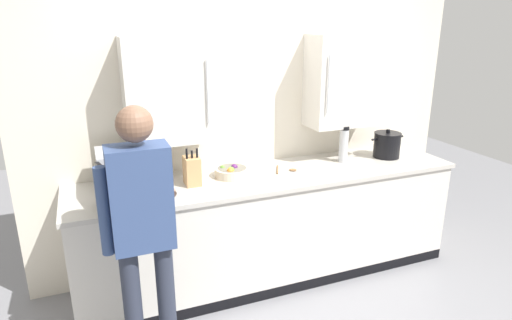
# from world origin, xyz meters

# --- Properties ---
(ground_plane) EXTENTS (9.21, 9.21, 0.00)m
(ground_plane) POSITION_xyz_m (0.00, 0.00, 0.00)
(ground_plane) COLOR gray
(back_wall_tiled) EXTENTS (3.81, 0.44, 2.79)m
(back_wall_tiled) POSITION_xyz_m (-0.00, 0.99, 1.44)
(back_wall_tiled) COLOR beige
(back_wall_tiled) RESTS_ON ground_plane
(counter_unit) EXTENTS (3.16, 0.72, 0.92)m
(counter_unit) POSITION_xyz_m (0.00, 0.64, 0.46)
(counter_unit) COLOR beige
(counter_unit) RESTS_ON ground_plane
(microwave_oven) EXTENTS (0.50, 0.69, 0.31)m
(microwave_oven) POSITION_xyz_m (-1.09, 0.68, 1.07)
(microwave_oven) COLOR #B7BABF
(microwave_oven) RESTS_ON counter_unit
(fruit_bowl) EXTENTS (0.28, 0.28, 0.10)m
(fruit_bowl) POSITION_xyz_m (-0.31, 0.70, 0.96)
(fruit_bowl) COLOR beige
(fruit_bowl) RESTS_ON counter_unit
(wooden_spoon) EXTENTS (0.20, 0.18, 0.02)m
(wooden_spoon) POSITION_xyz_m (0.14, 0.67, 0.93)
(wooden_spoon) COLOR brown
(wooden_spoon) RESTS_ON counter_unit
(stock_pot) EXTENTS (0.33, 0.24, 0.25)m
(stock_pot) POSITION_xyz_m (1.15, 0.68, 1.03)
(stock_pot) COLOR black
(stock_pot) RESTS_ON counter_unit
(knife_block) EXTENTS (0.11, 0.15, 0.29)m
(knife_block) POSITION_xyz_m (-0.64, 0.65, 1.03)
(knife_block) COLOR tan
(knife_block) RESTS_ON counter_unit
(thermos_flask) EXTENTS (0.08, 0.08, 0.32)m
(thermos_flask) POSITION_xyz_m (0.71, 0.70, 1.08)
(thermos_flask) COLOR #B7BABF
(thermos_flask) RESTS_ON counter_unit
(person_figure) EXTENTS (0.44, 0.55, 1.68)m
(person_figure) POSITION_xyz_m (-1.11, -0.05, 1.00)
(person_figure) COLOR #282D3D
(person_figure) RESTS_ON ground_plane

